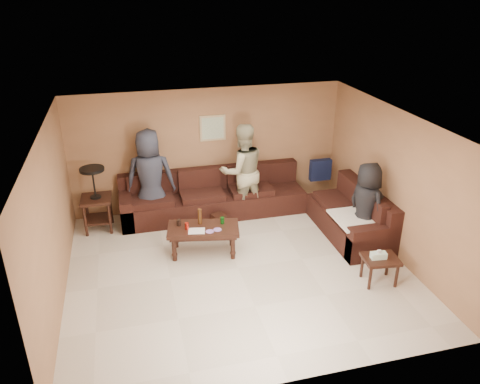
{
  "coord_description": "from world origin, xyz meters",
  "views": [
    {
      "loc": [
        -1.59,
        -6.39,
        4.43
      ],
      "look_at": [
        0.25,
        0.85,
        1.0
      ],
      "focal_mm": 35.0,
      "sensor_mm": 36.0,
      "label": 1
    }
  ],
  "objects_px": {
    "end_table_left": "(96,198)",
    "waste_bin": "(219,221)",
    "side_table_right": "(380,261)",
    "coffee_table": "(203,231)",
    "person_left": "(150,177)",
    "sectional_sofa": "(259,206)",
    "person_right": "(366,206)",
    "person_middle": "(242,171)"
  },
  "relations": [
    {
      "from": "waste_bin",
      "to": "person_middle",
      "type": "xyz_separation_m",
      "value": [
        0.58,
        0.41,
        0.82
      ]
    },
    {
      "from": "end_table_left",
      "to": "person_right",
      "type": "bearing_deg",
      "value": -21.1
    },
    {
      "from": "coffee_table",
      "to": "person_middle",
      "type": "xyz_separation_m",
      "value": [
        1.03,
        1.25,
        0.53
      ]
    },
    {
      "from": "sectional_sofa",
      "to": "person_right",
      "type": "height_order",
      "value": "person_right"
    },
    {
      "from": "person_left",
      "to": "person_middle",
      "type": "xyz_separation_m",
      "value": [
        1.78,
        -0.15,
        0.01
      ]
    },
    {
      "from": "person_left",
      "to": "person_right",
      "type": "distance_m",
      "value": 4.03
    },
    {
      "from": "end_table_left",
      "to": "person_left",
      "type": "distance_m",
      "value": 1.08
    },
    {
      "from": "person_middle",
      "to": "sectional_sofa",
      "type": "bearing_deg",
      "value": 118.29
    },
    {
      "from": "person_left",
      "to": "sectional_sofa",
      "type": "bearing_deg",
      "value": 173.16
    },
    {
      "from": "waste_bin",
      "to": "end_table_left",
      "type": "bearing_deg",
      "value": 167.61
    },
    {
      "from": "coffee_table",
      "to": "waste_bin",
      "type": "bearing_deg",
      "value": 61.88
    },
    {
      "from": "coffee_table",
      "to": "person_left",
      "type": "relative_size",
      "value": 0.69
    },
    {
      "from": "waste_bin",
      "to": "person_right",
      "type": "bearing_deg",
      "value": -28.5
    },
    {
      "from": "sectional_sofa",
      "to": "side_table_right",
      "type": "height_order",
      "value": "sectional_sofa"
    },
    {
      "from": "coffee_table",
      "to": "side_table_right",
      "type": "bearing_deg",
      "value": -31.44
    },
    {
      "from": "waste_bin",
      "to": "person_left",
      "type": "relative_size",
      "value": 0.15
    },
    {
      "from": "coffee_table",
      "to": "end_table_left",
      "type": "xyz_separation_m",
      "value": [
        -1.8,
        1.33,
        0.23
      ]
    },
    {
      "from": "end_table_left",
      "to": "waste_bin",
      "type": "relative_size",
      "value": 4.62
    },
    {
      "from": "waste_bin",
      "to": "person_middle",
      "type": "height_order",
      "value": "person_middle"
    },
    {
      "from": "sectional_sofa",
      "to": "person_middle",
      "type": "relative_size",
      "value": 2.42
    },
    {
      "from": "coffee_table",
      "to": "side_table_right",
      "type": "height_order",
      "value": "coffee_table"
    },
    {
      "from": "person_left",
      "to": "person_middle",
      "type": "relative_size",
      "value": 0.99
    },
    {
      "from": "side_table_right",
      "to": "waste_bin",
      "type": "relative_size",
      "value": 2.16
    },
    {
      "from": "sectional_sofa",
      "to": "waste_bin",
      "type": "bearing_deg",
      "value": -176.81
    },
    {
      "from": "sectional_sofa",
      "to": "end_table_left",
      "type": "distance_m",
      "value": 3.13
    },
    {
      "from": "person_middle",
      "to": "person_right",
      "type": "height_order",
      "value": "person_middle"
    },
    {
      "from": "end_table_left",
      "to": "waste_bin",
      "type": "xyz_separation_m",
      "value": [
        2.25,
        -0.49,
        -0.53
      ]
    },
    {
      "from": "side_table_right",
      "to": "person_right",
      "type": "bearing_deg",
      "value": 75.21
    },
    {
      "from": "sectional_sofa",
      "to": "coffee_table",
      "type": "distance_m",
      "value": 1.56
    },
    {
      "from": "coffee_table",
      "to": "end_table_left",
      "type": "height_order",
      "value": "end_table_left"
    },
    {
      "from": "waste_bin",
      "to": "person_left",
      "type": "distance_m",
      "value": 1.56
    },
    {
      "from": "sectional_sofa",
      "to": "person_left",
      "type": "xyz_separation_m",
      "value": [
        -2.04,
        0.52,
        0.62
      ]
    },
    {
      "from": "side_table_right",
      "to": "person_right",
      "type": "distance_m",
      "value": 1.21
    },
    {
      "from": "side_table_right",
      "to": "coffee_table",
      "type": "bearing_deg",
      "value": 148.56
    },
    {
      "from": "person_left",
      "to": "person_middle",
      "type": "distance_m",
      "value": 1.79
    },
    {
      "from": "person_left",
      "to": "waste_bin",
      "type": "bearing_deg",
      "value": 162.3
    },
    {
      "from": "sectional_sofa",
      "to": "end_table_left",
      "type": "xyz_separation_m",
      "value": [
        -3.08,
        0.45,
        0.34
      ]
    },
    {
      "from": "end_table_left",
      "to": "side_table_right",
      "type": "xyz_separation_m",
      "value": [
        4.33,
        -2.88,
        -0.27
      ]
    },
    {
      "from": "side_table_right",
      "to": "person_left",
      "type": "bearing_deg",
      "value": 138.07
    },
    {
      "from": "person_middle",
      "to": "waste_bin",
      "type": "bearing_deg",
      "value": 29.24
    },
    {
      "from": "sectional_sofa",
      "to": "person_middle",
      "type": "bearing_deg",
      "value": 124.63
    },
    {
      "from": "coffee_table",
      "to": "person_middle",
      "type": "distance_m",
      "value": 1.7
    }
  ]
}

